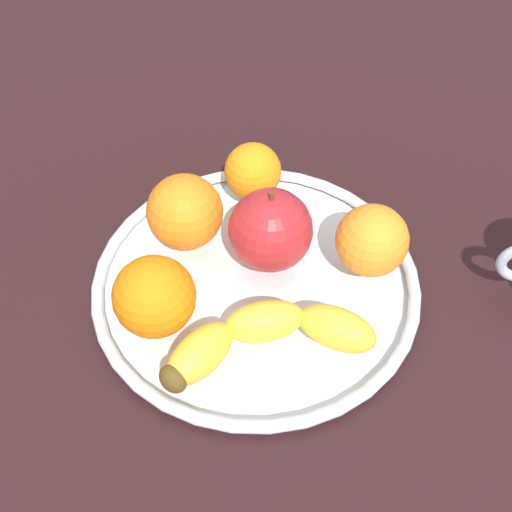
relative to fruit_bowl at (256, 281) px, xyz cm
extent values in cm
cube|color=black|center=(0.00, 0.00, -2.92)|extent=(149.68, 149.68, 4.00)
cylinder|color=silver|center=(0.00, 0.00, -0.62)|extent=(30.97, 30.97, 0.60)
torus|color=silver|center=(0.00, 0.00, 0.28)|extent=(32.26, 32.26, 1.20)
ellipsoid|color=yellow|center=(-8.00, 6.48, 2.77)|extent=(8.02, 5.83, 3.77)
ellipsoid|color=yellow|center=(-1.58, 6.53, 2.77)|extent=(8.04, 5.93, 3.77)
ellipsoid|color=yellow|center=(3.48, 10.48, 2.77)|extent=(7.10, 8.09, 3.77)
ellipsoid|color=brown|center=(5.26, 13.19, 2.77)|extent=(3.30, 3.12, 2.64)
sphere|color=#AF2327|center=(-1.09, -2.48, 4.98)|extent=(8.18, 8.18, 8.18)
cylinder|color=#593819|center=(-1.09, -2.48, 9.27)|extent=(0.44, 0.44, 1.20)
sphere|color=orange|center=(-10.77, -2.86, 4.42)|extent=(7.07, 7.07, 7.07)
sphere|color=orange|center=(8.21, 6.40, 4.61)|extent=(7.45, 7.45, 7.45)
sphere|color=orange|center=(7.59, -4.09, 4.70)|extent=(7.63, 7.63, 7.63)
sphere|color=orange|center=(1.83, -11.70, 3.95)|extent=(6.13, 6.13, 6.13)
camera|label=1|loc=(-4.75, 37.53, 48.30)|focal=43.43mm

